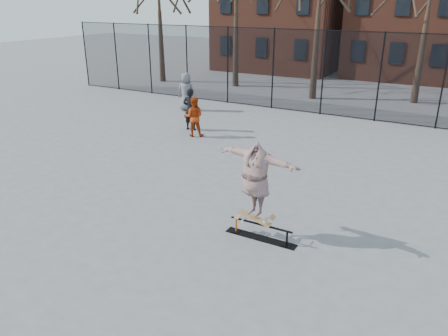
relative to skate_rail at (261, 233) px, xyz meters
The scene contains 8 objects.
ground 1.30m from the skate_rail, 148.58° to the right, with size 100.00×100.00×0.00m, color slate.
skate_rail is the anchor object (origin of this frame).
skateboard 0.34m from the skate_rail, behind, with size 0.90×0.21×0.11m, color olive, non-canonical shape.
skater 1.23m from the skate_rail, behind, with size 2.16×0.59×1.75m, color #41337F.
bystander_grey 13.10m from the skate_rail, 131.58° to the left, with size 0.93×0.60×1.90m, color slate.
bystander_black 9.56m from the skate_rail, 133.34° to the left, with size 0.66×0.43×1.80m, color black.
bystander_red 8.61m from the skate_rail, 133.50° to the left, with size 0.79×0.62×1.63m, color #AE370F.
fence 12.52m from the skate_rail, 95.19° to the left, with size 34.03×0.07×4.00m.
Camera 1 is at (4.78, -7.62, 5.28)m, focal length 35.00 mm.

